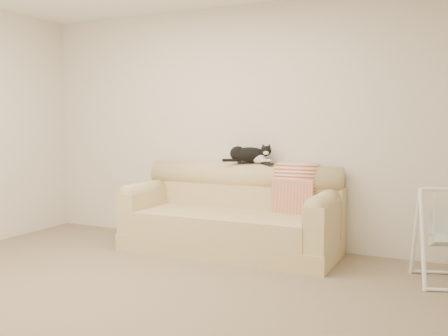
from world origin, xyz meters
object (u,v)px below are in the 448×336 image
object	(u,v)px
baby_swing	(447,235)
sofa	(233,217)
remote_b	(267,164)
remote_a	(246,162)
tuxedo_cat	(249,154)

from	to	relation	value
baby_swing	sofa	bearing A→B (deg)	173.81
sofa	remote_b	size ratio (longest dim) A/B	13.14
remote_a	remote_b	bearing A→B (deg)	-6.26
sofa	remote_b	bearing A→B (deg)	36.83
remote_a	tuxedo_cat	xyz separation A→B (m)	(0.05, -0.01, 0.09)
remote_b	baby_swing	bearing A→B (deg)	-14.22
sofa	remote_b	xyz separation A→B (m)	(0.30, 0.22, 0.56)
tuxedo_cat	baby_swing	size ratio (longest dim) A/B	0.65
sofa	remote_a	bearing A→B (deg)	80.69
sofa	tuxedo_cat	distance (m)	0.70
tuxedo_cat	baby_swing	bearing A→B (deg)	-13.25
remote_b	sofa	bearing A→B (deg)	-143.17
baby_swing	remote_a	bearing A→B (deg)	166.77
remote_a	remote_b	size ratio (longest dim) A/B	1.06
remote_b	tuxedo_cat	xyz separation A→B (m)	(-0.21, 0.02, 0.09)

